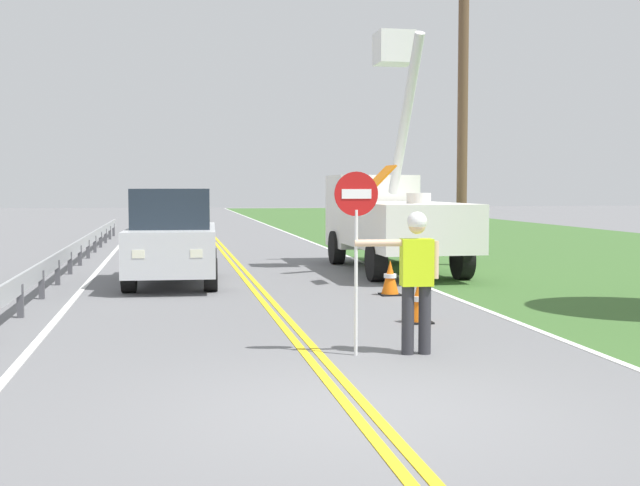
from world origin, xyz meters
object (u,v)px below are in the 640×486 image
at_px(oncoming_suv_nearest, 173,236).
at_px(traffic_cone_lead, 419,302).
at_px(stop_sign_paddle, 356,221).
at_px(traffic_cone_mid, 390,278).
at_px(flagger_worker, 416,273).
at_px(utility_pole_near, 463,98).
at_px(utility_bucket_truck, 390,214).

xyz_separation_m(oncoming_suv_nearest, traffic_cone_lead, (3.78, -6.02, -0.72)).
xyz_separation_m(stop_sign_paddle, traffic_cone_mid, (1.96, 5.60, -1.37)).
distance_m(flagger_worker, stop_sign_paddle, 1.02).
height_order(utility_pole_near, traffic_cone_lead, utility_pole_near).
relative_size(utility_bucket_truck, utility_pole_near, 0.78).
distance_m(flagger_worker, utility_bucket_truck, 10.87).
distance_m(oncoming_suv_nearest, utility_pole_near, 9.01).
bearing_deg(flagger_worker, oncoming_suv_nearest, 109.84).
bearing_deg(stop_sign_paddle, oncoming_suv_nearest, 105.16).
relative_size(flagger_worker, utility_bucket_truck, 0.27).
bearing_deg(utility_pole_near, oncoming_suv_nearest, -158.88).
height_order(utility_bucket_truck, traffic_cone_lead, utility_bucket_truck).
bearing_deg(traffic_cone_mid, utility_pole_near, 58.17).
height_order(oncoming_suv_nearest, utility_pole_near, utility_pole_near).
bearing_deg(flagger_worker, stop_sign_paddle, 175.65).
xyz_separation_m(flagger_worker, traffic_cone_mid, (1.19, 5.65, -0.71)).
relative_size(flagger_worker, oncoming_suv_nearest, 0.39).
xyz_separation_m(traffic_cone_lead, traffic_cone_mid, (0.43, 3.31, 0.00)).
bearing_deg(traffic_cone_mid, stop_sign_paddle, -109.31).
bearing_deg(oncoming_suv_nearest, utility_pole_near, 21.12).
distance_m(flagger_worker, traffic_cone_lead, 2.57).
bearing_deg(utility_bucket_truck, utility_pole_near, 19.49).
xyz_separation_m(utility_bucket_truck, oncoming_suv_nearest, (-5.53, -2.21, -0.37)).
relative_size(stop_sign_paddle, utility_pole_near, 0.27).
bearing_deg(oncoming_suv_nearest, traffic_cone_mid, -32.75).
xyz_separation_m(stop_sign_paddle, traffic_cone_lead, (1.53, 2.29, -1.37)).
xyz_separation_m(flagger_worker, utility_pole_near, (4.73, 11.36, 3.50)).
xyz_separation_m(utility_bucket_truck, utility_pole_near, (2.22, 0.79, 3.11)).
height_order(stop_sign_paddle, oncoming_suv_nearest, stop_sign_paddle).
height_order(stop_sign_paddle, traffic_cone_mid, stop_sign_paddle).
xyz_separation_m(flagger_worker, traffic_cone_lead, (0.77, 2.35, -0.71)).
height_order(stop_sign_paddle, utility_pole_near, utility_pole_near).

